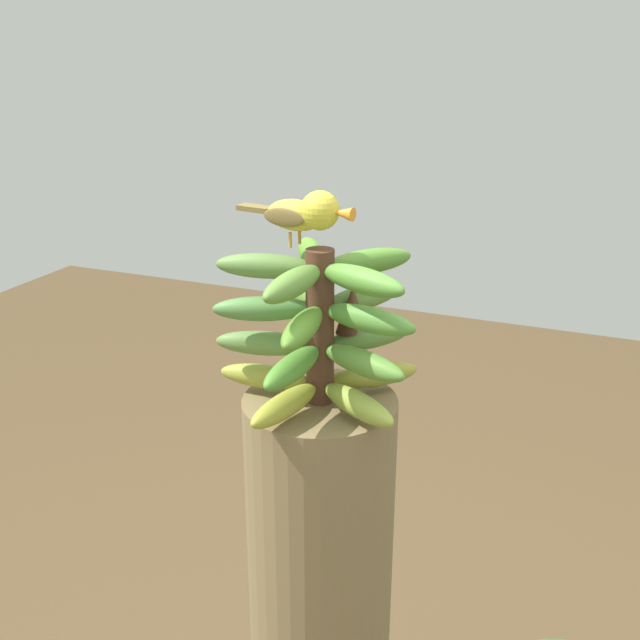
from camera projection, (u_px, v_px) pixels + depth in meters
name	position (u px, v px, depth m)	size (l,w,h in m)	color
banana_bunch	(321.00, 327.00, 1.14)	(0.33, 0.33, 0.25)	#4C2D1E
perched_bird	(306.00, 213.00, 1.09)	(0.07, 0.20, 0.09)	#C68933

